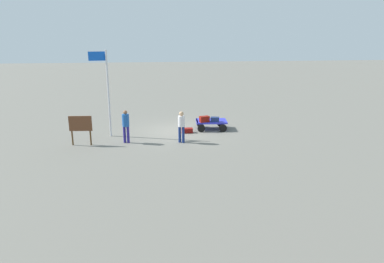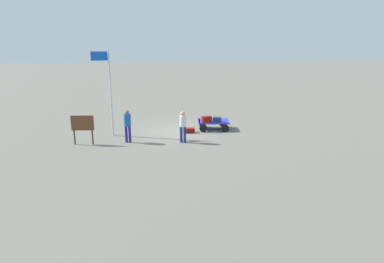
{
  "view_description": "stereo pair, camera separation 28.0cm",
  "coord_description": "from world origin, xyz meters",
  "px_view_note": "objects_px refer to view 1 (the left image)",
  "views": [
    {
      "loc": [
        1.9,
        19.55,
        5.29
      ],
      "look_at": [
        -0.01,
        6.0,
        1.59
      ],
      "focal_mm": 32.5,
      "sensor_mm": 36.0,
      "label": 1
    },
    {
      "loc": [
        1.62,
        19.58,
        5.29
      ],
      "look_at": [
        -0.01,
        6.0,
        1.59
      ],
      "focal_mm": 32.5,
      "sensor_mm": 36.0,
      "label": 2
    }
  ],
  "objects_px": {
    "suitcase_tan": "(204,119)",
    "signboard": "(81,126)",
    "luggage_cart": "(211,122)",
    "suitcase_navy": "(187,130)",
    "worker_trailing": "(181,124)",
    "worker_lead": "(126,124)",
    "flagpole": "(106,86)",
    "suitcase_dark": "(215,119)"
  },
  "relations": [
    {
      "from": "suitcase_tan",
      "to": "suitcase_navy",
      "type": "distance_m",
      "value": 1.21
    },
    {
      "from": "flagpole",
      "to": "suitcase_navy",
      "type": "bearing_deg",
      "value": -178.73
    },
    {
      "from": "luggage_cart",
      "to": "suitcase_navy",
      "type": "distance_m",
      "value": 1.63
    },
    {
      "from": "worker_trailing",
      "to": "signboard",
      "type": "distance_m",
      "value": 5.08
    },
    {
      "from": "worker_trailing",
      "to": "worker_lead",
      "type": "bearing_deg",
      "value": -7.32
    },
    {
      "from": "suitcase_tan",
      "to": "suitcase_navy",
      "type": "bearing_deg",
      "value": 12.51
    },
    {
      "from": "luggage_cart",
      "to": "flagpole",
      "type": "height_order",
      "value": "flagpole"
    },
    {
      "from": "suitcase_tan",
      "to": "flagpole",
      "type": "xyz_separation_m",
      "value": [
        5.42,
        0.33,
        2.05
      ]
    },
    {
      "from": "worker_lead",
      "to": "worker_trailing",
      "type": "relative_size",
      "value": 1.04
    },
    {
      "from": "luggage_cart",
      "to": "suitcase_tan",
      "type": "relative_size",
      "value": 3.13
    },
    {
      "from": "suitcase_dark",
      "to": "worker_lead",
      "type": "relative_size",
      "value": 0.32
    },
    {
      "from": "flagpole",
      "to": "luggage_cart",
      "type": "bearing_deg",
      "value": -173.4
    },
    {
      "from": "suitcase_tan",
      "to": "flagpole",
      "type": "relative_size",
      "value": 0.13
    },
    {
      "from": "luggage_cart",
      "to": "worker_trailing",
      "type": "distance_m",
      "value": 3.24
    },
    {
      "from": "worker_trailing",
      "to": "flagpole",
      "type": "bearing_deg",
      "value": -24.9
    },
    {
      "from": "suitcase_tan",
      "to": "worker_lead",
      "type": "height_order",
      "value": "worker_lead"
    },
    {
      "from": "worker_lead",
      "to": "worker_trailing",
      "type": "xyz_separation_m",
      "value": [
        -2.84,
        0.36,
        -0.04
      ]
    },
    {
      "from": "suitcase_navy",
      "to": "worker_lead",
      "type": "relative_size",
      "value": 0.38
    },
    {
      "from": "suitcase_navy",
      "to": "flagpole",
      "type": "distance_m",
      "value": 5.11
    },
    {
      "from": "worker_lead",
      "to": "flagpole",
      "type": "relative_size",
      "value": 0.37
    },
    {
      "from": "suitcase_dark",
      "to": "flagpole",
      "type": "xyz_separation_m",
      "value": [
        6.04,
        0.32,
        2.08
      ]
    },
    {
      "from": "luggage_cart",
      "to": "suitcase_navy",
      "type": "xyz_separation_m",
      "value": [
        1.5,
        0.58,
        -0.28
      ]
    },
    {
      "from": "suitcase_dark",
      "to": "suitcase_tan",
      "type": "height_order",
      "value": "suitcase_tan"
    },
    {
      "from": "suitcase_navy",
      "to": "worker_lead",
      "type": "bearing_deg",
      "value": 24.23
    },
    {
      "from": "suitcase_dark",
      "to": "signboard",
      "type": "bearing_deg",
      "value": 14.14
    },
    {
      "from": "luggage_cart",
      "to": "worker_lead",
      "type": "bearing_deg",
      "value": 23.35
    },
    {
      "from": "luggage_cart",
      "to": "flagpole",
      "type": "bearing_deg",
      "value": 6.6
    },
    {
      "from": "suitcase_dark",
      "to": "flagpole",
      "type": "relative_size",
      "value": 0.12
    },
    {
      "from": "flagpole",
      "to": "suitcase_dark",
      "type": "bearing_deg",
      "value": -176.97
    },
    {
      "from": "suitcase_navy",
      "to": "flagpole",
      "type": "height_order",
      "value": "flagpole"
    },
    {
      "from": "suitcase_tan",
      "to": "signboard",
      "type": "xyz_separation_m",
      "value": [
        6.65,
        1.84,
        0.3
      ]
    },
    {
      "from": "suitcase_navy",
      "to": "flagpole",
      "type": "bearing_deg",
      "value": 1.27
    },
    {
      "from": "suitcase_navy",
      "to": "worker_trailing",
      "type": "height_order",
      "value": "worker_trailing"
    },
    {
      "from": "luggage_cart",
      "to": "worker_trailing",
      "type": "xyz_separation_m",
      "value": [
        2.03,
        2.47,
        0.56
      ]
    },
    {
      "from": "signboard",
      "to": "worker_trailing",
      "type": "bearing_deg",
      "value": 176.9
    },
    {
      "from": "luggage_cart",
      "to": "signboard",
      "type": "relative_size",
      "value": 1.26
    },
    {
      "from": "worker_trailing",
      "to": "signboard",
      "type": "bearing_deg",
      "value": -3.1
    },
    {
      "from": "luggage_cart",
      "to": "signboard",
      "type": "height_order",
      "value": "signboard"
    },
    {
      "from": "suitcase_tan",
      "to": "worker_trailing",
      "type": "relative_size",
      "value": 0.37
    },
    {
      "from": "worker_lead",
      "to": "luggage_cart",
      "type": "bearing_deg",
      "value": -156.65
    },
    {
      "from": "worker_trailing",
      "to": "flagpole",
      "type": "height_order",
      "value": "flagpole"
    },
    {
      "from": "suitcase_navy",
      "to": "signboard",
      "type": "xyz_separation_m",
      "value": [
        5.61,
        1.61,
        0.88
      ]
    }
  ]
}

